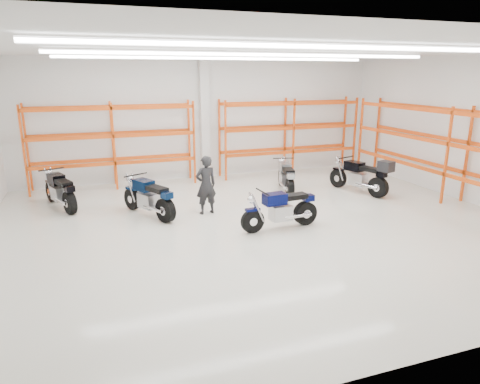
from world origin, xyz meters
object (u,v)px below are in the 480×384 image
object	(u,v)px
standing_man	(206,185)
motorcycle_main	(283,210)
motorcycle_back_b	(150,199)
motorcycle_back_d	(363,176)
motorcycle_back_a	(60,192)
structural_column	(204,120)
motorcycle_back_c	(286,178)

from	to	relation	value
standing_man	motorcycle_main	bearing A→B (deg)	122.57
motorcycle_back_b	motorcycle_back_d	size ratio (longest dim) A/B	0.89
motorcycle_back_a	standing_man	size ratio (longest dim) A/B	1.27
motorcycle_main	structural_column	bearing A→B (deg)	94.26
motorcycle_back_b	structural_column	distance (m)	5.20
motorcycle_back_a	motorcycle_back_d	xyz separation A→B (m)	(9.54, -1.58, 0.08)
motorcycle_back_d	structural_column	distance (m)	6.19
standing_man	structural_column	distance (m)	4.70
standing_man	structural_column	bearing A→B (deg)	-112.51
motorcycle_main	structural_column	xyz separation A→B (m)	(-0.46, 6.20, 1.75)
motorcycle_back_d	structural_column	size ratio (longest dim) A/B	0.53
motorcycle_back_a	motorcycle_back_b	bearing A→B (deg)	-34.27
motorcycle_back_b	standing_man	bearing A→B (deg)	-9.04
motorcycle_back_b	motorcycle_main	bearing A→B (deg)	-33.64
motorcycle_main	motorcycle_back_a	bearing A→B (deg)	146.08
motorcycle_back_d	standing_man	xyz separation A→B (m)	(-5.53, -0.32, 0.25)
motorcycle_back_a	structural_column	bearing A→B (deg)	25.48
standing_man	motorcycle_back_c	bearing A→B (deg)	-164.99
motorcycle_back_a	standing_man	world-z (taller)	standing_man
motorcycle_back_a	structural_column	xyz separation A→B (m)	(5.13, 2.44, 1.73)
motorcycle_back_d	motorcycle_back_c	bearing A→B (deg)	156.53
motorcycle_back_a	motorcycle_back_d	distance (m)	9.67
motorcycle_main	motorcycle_back_c	size ratio (longest dim) A/B	1.01
standing_man	motorcycle_back_b	bearing A→B (deg)	-17.03
motorcycle_back_d	standing_man	world-z (taller)	standing_man
motorcycle_back_c	standing_man	world-z (taller)	standing_man
motorcycle_main	standing_man	distance (m)	2.47
motorcycle_main	structural_column	size ratio (longest dim) A/B	0.49
motorcycle_back_a	motorcycle_back_b	distance (m)	2.94
motorcycle_main	motorcycle_back_a	world-z (taller)	motorcycle_back_a
standing_man	motorcycle_back_a	bearing A→B (deg)	-33.44
motorcycle_back_a	motorcycle_back_c	xyz separation A→B (m)	(7.17, -0.56, -0.02)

